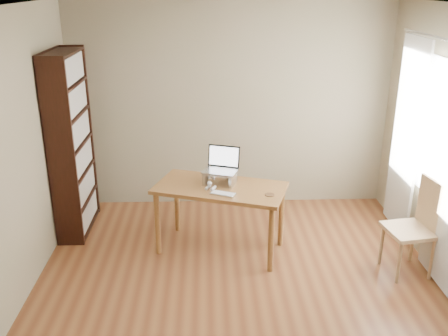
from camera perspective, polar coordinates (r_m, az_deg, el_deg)
room at (r=4.19m, az=2.53°, el=-0.21°), size 4.04×4.54×2.64m
bookshelf at (r=5.91m, az=-17.03°, el=2.63°), size 0.30×0.90×2.10m
curtains at (r=5.43m, az=22.16°, el=1.73°), size 0.03×1.90×2.25m
desk at (r=5.31m, az=-0.43°, el=-3.11°), size 1.50×1.08×0.75m
laptop_stand at (r=5.32m, az=-0.46°, el=-0.94°), size 0.32×0.25×0.13m
laptop at (r=5.33m, az=-0.48°, el=0.42°), size 0.41×0.39×0.25m
keyboard at (r=5.07m, az=-0.12°, el=-2.96°), size 0.28×0.20×0.02m
coaster at (r=5.08m, az=5.23°, el=-3.07°), size 0.10×0.10×0.01m
cat at (r=5.35m, az=-0.84°, el=-0.98°), size 0.25×0.49×0.16m
chair at (r=5.31m, az=21.28°, el=-6.02°), size 0.50×0.50×0.99m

